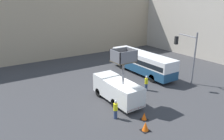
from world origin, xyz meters
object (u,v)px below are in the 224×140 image
Objects in this scene: utility_truck at (117,88)px; road_worker_near_truck at (116,109)px; traffic_light_pole at (189,51)px; traffic_cone_near_truck at (144,116)px; road_worker_directing at (146,83)px; city_bus at (142,61)px; traffic_cone_mid_road at (145,127)px.

road_worker_near_truck is at bearing -127.63° from utility_truck.
traffic_cone_near_truck is at bearing -160.70° from traffic_light_pole.
road_worker_near_truck reaches higher than road_worker_directing.
road_worker_near_truck is at bearing 61.20° from road_worker_directing.
traffic_light_pole is at bearing -160.74° from city_bus.
traffic_cone_near_truck is (1.97, -1.57, -0.57)m from road_worker_near_truck.
road_worker_near_truck is 3.08m from traffic_cone_mid_road.
utility_truck is 10.02m from traffic_light_pole.
city_bus is at bearing -90.99° from road_worker_directing.
traffic_light_pole is at bearing -88.03° from road_worker_near_truck.
road_worker_near_truck is (-9.99, -8.04, -0.85)m from city_bus.
road_worker_directing is at bearing 46.64° from traffic_cone_near_truck.
city_bus reaches higher than traffic_cone_mid_road.
city_bus is 6.11× the size of road_worker_near_truck.
traffic_light_pole reaches higher than utility_truck.
traffic_cone_mid_road is (-5.54, -6.08, -0.51)m from road_worker_directing.
road_worker_directing is at bearing 148.85° from city_bus.
traffic_light_pole reaches higher than traffic_cone_near_truck.
utility_truck is at bearing 129.03° from city_bus.
road_worker_near_truck is 2.59m from traffic_cone_near_truck.
utility_truck is 3.46× the size of road_worker_directing.
road_worker_near_truck is at bearing -171.20° from traffic_light_pole.
utility_truck is 3.45× the size of road_worker_near_truck.
road_worker_directing is at bearing 164.73° from traffic_light_pole.
traffic_cone_near_truck is 0.86× the size of traffic_cone_mid_road.
city_bus is (7.98, 5.43, 0.26)m from utility_truck.
road_worker_near_truck is 2.26× the size of traffic_cone_mid_road.
utility_truck is at bearing 89.53° from traffic_cone_near_truck.
city_bus is 6.93m from traffic_light_pole.
traffic_cone_mid_road is at bearing -128.31° from traffic_cone_near_truck.
utility_truck is at bearing 175.18° from traffic_light_pole.
utility_truck is at bearing 78.99° from traffic_cone_mid_road.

